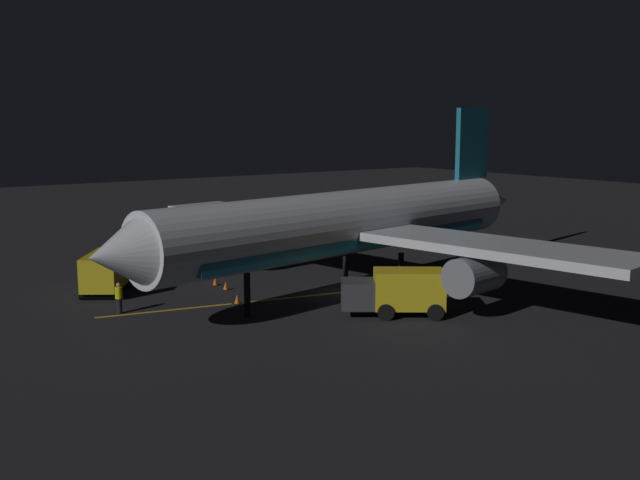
{
  "coord_description": "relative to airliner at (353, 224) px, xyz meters",
  "views": [
    {
      "loc": [
        -35.61,
        27.68,
        10.53
      ],
      "look_at": [
        0.0,
        2.0,
        3.5
      ],
      "focal_mm": 41.98,
      "sensor_mm": 36.0,
      "label": 1
    }
  ],
  "objects": [
    {
      "name": "ground_plane",
      "position": [
        -0.1,
        0.59,
        -4.31
      ],
      "size": [
        180.0,
        180.0,
        0.2
      ],
      "primitive_type": "cube",
      "color": "black"
    },
    {
      "name": "catering_truck",
      "position": [
        -6.04,
        1.63,
        -2.94
      ],
      "size": [
        4.97,
        5.7,
        2.52
      ],
      "color": "gold",
      "rests_on": "ground_plane"
    },
    {
      "name": "traffic_cone_near_right",
      "position": [
        6.54,
        6.15,
        -3.96
      ],
      "size": [
        0.5,
        0.5,
        0.55
      ],
      "color": "#EA590F",
      "rests_on": "ground_plane"
    },
    {
      "name": "traffic_cone_near_left",
      "position": [
        4.98,
        6.23,
        -3.96
      ],
      "size": [
        0.5,
        0.5,
        0.55
      ],
      "color": "#EA590F",
      "rests_on": "ground_plane"
    },
    {
      "name": "ground_crew_worker",
      "position": [
        3.26,
        13.81,
        -3.33
      ],
      "size": [
        0.4,
        0.4,
        1.74
      ],
      "color": "black",
      "rests_on": "ground_plane"
    },
    {
      "name": "airliner",
      "position": [
        0.0,
        0.0,
        0.0
      ],
      "size": [
        35.71,
        35.67,
        11.42
      ],
      "color": "silver",
      "rests_on": "ground_plane"
    },
    {
      "name": "apron_guide_stripe",
      "position": [
        0.95,
        4.59,
        -4.21
      ],
      "size": [
        4.67,
        21.38,
        0.01
      ],
      "primitive_type": "cube",
      "rotation": [
        0.0,
        0.0,
        -0.2
      ],
      "color": "gold",
      "rests_on": "ground_plane"
    },
    {
      "name": "traffic_cone_under_wing",
      "position": [
        1.41,
        7.44,
        -3.96
      ],
      "size": [
        0.5,
        0.5,
        0.55
      ],
      "color": "#EA590F",
      "rests_on": "ground_plane"
    },
    {
      "name": "baggage_truck",
      "position": [
        8.92,
        12.28,
        -2.93
      ],
      "size": [
        6.35,
        5.3,
        2.49
      ],
      "color": "gold",
      "rests_on": "ground_plane"
    }
  ]
}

